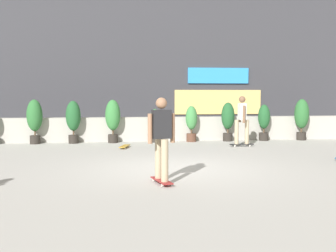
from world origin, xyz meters
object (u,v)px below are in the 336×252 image
(potted_plant_1, at_px, (35,118))
(skater_by_wall_right, at_px, (161,136))
(potted_plant_4, at_px, (155,124))
(skateboard_near_camera, at_px, (125,146))
(potted_plant_2, at_px, (73,119))
(potted_plant_8, at_px, (302,116))
(potted_plant_3, at_px, (113,118))
(potted_plant_6, at_px, (228,119))
(skater_far_right, at_px, (242,119))
(potted_plant_5, at_px, (191,122))
(potted_plant_7, at_px, (264,120))

(potted_plant_1, bearing_deg, skater_by_wall_right, -62.70)
(potted_plant_4, distance_m, skater_by_wall_right, 7.21)
(skateboard_near_camera, bearing_deg, potted_plant_2, 138.71)
(potted_plant_4, height_order, potted_plant_8, potted_plant_8)
(potted_plant_3, relative_size, potted_plant_4, 1.28)
(potted_plant_6, relative_size, skater_far_right, 0.86)
(potted_plant_5, xyz_separation_m, potted_plant_6, (1.39, -0.00, 0.09))
(potted_plant_8, bearing_deg, potted_plant_7, 180.00)
(potted_plant_4, distance_m, skateboard_near_camera, 2.03)
(potted_plant_5, height_order, skater_far_right, skater_far_right)
(potted_plant_4, distance_m, potted_plant_6, 2.76)
(potted_plant_4, bearing_deg, potted_plant_5, 0.00)
(potted_plant_5, bearing_deg, potted_plant_2, -180.00)
(potted_plant_6, height_order, skater_far_right, skater_far_right)
(potted_plant_5, distance_m, skater_far_right, 2.16)
(skateboard_near_camera, bearing_deg, skater_far_right, -0.48)
(potted_plant_4, xyz_separation_m, potted_plant_5, (1.36, 0.00, 0.09))
(potted_plant_3, distance_m, skater_far_right, 4.61)
(potted_plant_2, xyz_separation_m, potted_plant_5, (4.29, 0.00, -0.15))
(potted_plant_7, xyz_separation_m, skater_by_wall_right, (-4.72, -7.18, 0.16))
(potted_plant_3, bearing_deg, potted_plant_1, 180.00)
(potted_plant_6, height_order, skateboard_near_camera, potted_plant_6)
(potted_plant_2, relative_size, potted_plant_4, 1.25)
(potted_plant_1, relative_size, potted_plant_2, 1.03)
(potted_plant_5, distance_m, potted_plant_6, 1.39)
(potted_plant_1, xyz_separation_m, potted_plant_5, (5.63, 0.00, -0.18))
(potted_plant_3, xyz_separation_m, skater_by_wall_right, (0.96, -7.18, 0.03))
(potted_plant_1, distance_m, potted_plant_8, 9.93)
(potted_plant_3, bearing_deg, potted_plant_7, -0.00)
(potted_plant_3, xyz_separation_m, potted_plant_8, (7.19, -0.00, 0.01))
(potted_plant_3, height_order, skater_by_wall_right, skater_by_wall_right)
(potted_plant_2, distance_m, skater_far_right, 5.95)
(skater_far_right, height_order, skater_by_wall_right, same)
(potted_plant_8, relative_size, skater_far_right, 0.93)
(potted_plant_4, distance_m, skater_far_right, 3.23)
(potted_plant_2, bearing_deg, potted_plant_7, -0.00)
(skateboard_near_camera, bearing_deg, potted_plant_4, 53.79)
(potted_plant_3, xyz_separation_m, potted_plant_5, (2.89, 0.00, -0.17))
(potted_plant_3, bearing_deg, skater_far_right, -20.31)
(potted_plant_5, height_order, potted_plant_7, potted_plant_7)
(skater_by_wall_right, distance_m, skateboard_near_camera, 5.71)
(potted_plant_1, bearing_deg, potted_plant_3, 0.00)
(potted_plant_2, height_order, potted_plant_5, potted_plant_2)
(potted_plant_1, relative_size, potted_plant_7, 1.15)
(potted_plant_6, xyz_separation_m, potted_plant_7, (1.41, 0.00, -0.06))
(potted_plant_2, height_order, skater_far_right, skater_far_right)
(potted_plant_3, relative_size, skater_far_right, 0.92)
(potted_plant_7, height_order, skateboard_near_camera, potted_plant_7)
(skater_by_wall_right, bearing_deg, skater_far_right, 58.96)
(potted_plant_4, relative_size, potted_plant_6, 0.84)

